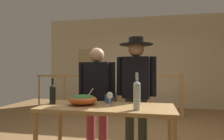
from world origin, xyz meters
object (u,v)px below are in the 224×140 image
object	(u,v)px
serving_table	(107,113)
wine_glass	(110,96)
flat_screen_tv	(101,84)
wine_bottle_clear	(137,94)
wine_bottle_dark	(53,93)
person_standing_left	(97,92)
tv_console	(101,100)
stair_railing	(127,88)
framed_picture	(88,60)
mug_blue	(108,99)
salad_bowl	(83,99)
person_standing_right	(136,85)

from	to	relation	value
serving_table	wine_glass	bearing A→B (deg)	62.90
flat_screen_tv	wine_bottle_clear	size ratio (longest dim) A/B	1.56
flat_screen_tv	wine_bottle_dark	distance (m)	4.02
serving_table	person_standing_left	xyz separation A→B (m)	(-0.28, 0.60, 0.17)
tv_console	person_standing_left	size ratio (longest dim) A/B	0.60
stair_railing	wine_bottle_clear	distance (m)	3.35
framed_picture	mug_blue	xyz separation A→B (m)	(1.60, -4.13, -0.69)
person_standing_left	mug_blue	bearing A→B (deg)	119.26
flat_screen_tv	wine_bottle_dark	size ratio (longest dim) A/B	1.93
wine_bottle_clear	mug_blue	world-z (taller)	wine_bottle_clear
framed_picture	stair_railing	size ratio (longest dim) A/B	0.18
serving_table	wine_glass	size ratio (longest dim) A/B	9.69
framed_picture	wine_glass	distance (m)	4.63
salad_bowl	framed_picture	bearing A→B (deg)	107.22
stair_railing	tv_console	size ratio (longest dim) A/B	4.50
stair_railing	wine_bottle_clear	xyz separation A→B (m)	(0.52, -3.30, 0.23)
flat_screen_tv	salad_bowl	xyz separation A→B (m)	(0.81, -3.98, 0.10)
tv_console	mug_blue	distance (m)	4.03
person_standing_right	serving_table	bearing A→B (deg)	68.43
person_standing_left	person_standing_right	xyz separation A→B (m)	(0.57, 0.00, 0.10)
tv_console	person_standing_left	xyz separation A→B (m)	(0.82, -3.44, 0.63)
wine_bottle_clear	stair_railing	bearing A→B (deg)	98.88
salad_bowl	wine_bottle_dark	bearing A→B (deg)	-178.19
stair_railing	person_standing_left	bearing A→B (deg)	-92.63
serving_table	salad_bowl	distance (m)	0.33
tv_console	wine_bottle_clear	distance (m)	4.50
framed_picture	wine_bottle_clear	world-z (taller)	framed_picture
wine_bottle_dark	stair_railing	bearing A→B (deg)	80.81
stair_railing	person_standing_right	world-z (taller)	person_standing_right
flat_screen_tv	person_standing_left	distance (m)	3.51
framed_picture	flat_screen_tv	size ratio (longest dim) A/B	1.22
salad_bowl	wine_bottle_clear	distance (m)	0.68
tv_console	mug_blue	bearing A→B (deg)	-74.29
wine_bottle_dark	person_standing_right	distance (m)	1.12
flat_screen_tv	framed_picture	bearing A→B (deg)	148.41
salad_bowl	person_standing_right	world-z (taller)	person_standing_right
wine_bottle_dark	wine_bottle_clear	size ratio (longest dim) A/B	0.81
flat_screen_tv	salad_bowl	world-z (taller)	salad_bowl
person_standing_right	wine_glass	bearing A→B (deg)	68.57
mug_blue	flat_screen_tv	bearing A→B (deg)	105.83
wine_bottle_dark	mug_blue	size ratio (longest dim) A/B	2.52
flat_screen_tv	wine_glass	distance (m)	4.12
wine_bottle_clear	mug_blue	size ratio (longest dim) A/B	3.12
framed_picture	serving_table	world-z (taller)	framed_picture
tv_console	flat_screen_tv	world-z (taller)	flat_screen_tv
stair_railing	person_standing_right	xyz separation A→B (m)	(0.45, -2.55, 0.26)
wine_glass	wine_bottle_clear	world-z (taller)	wine_bottle_clear
serving_table	wine_bottle_dark	world-z (taller)	wine_bottle_dark
flat_screen_tv	wine_bottle_dark	bearing A→B (deg)	-83.81
person_standing_left	framed_picture	bearing A→B (deg)	-73.98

